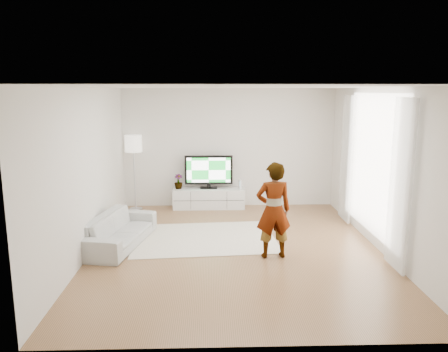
{
  "coord_description": "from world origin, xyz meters",
  "views": [
    {
      "loc": [
        -0.43,
        -7.29,
        2.74
      ],
      "look_at": [
        -0.19,
        0.4,
        1.23
      ],
      "focal_mm": 35.0,
      "sensor_mm": 36.0,
      "label": 1
    }
  ],
  "objects_px": {
    "media_console": "(209,198)",
    "player": "(273,210)",
    "television": "(209,171)",
    "floor_lamp": "(133,147)",
    "rug": "(204,238)",
    "sofa": "(119,230)"
  },
  "relations": [
    {
      "from": "media_console",
      "to": "player",
      "type": "distance_m",
      "value": 3.4
    },
    {
      "from": "media_console",
      "to": "player",
      "type": "bearing_deg",
      "value": -71.32
    },
    {
      "from": "television",
      "to": "floor_lamp",
      "type": "bearing_deg",
      "value": -176.92
    },
    {
      "from": "rug",
      "to": "sofa",
      "type": "xyz_separation_m",
      "value": [
        -1.52,
        -0.31,
        0.28
      ]
    },
    {
      "from": "sofa",
      "to": "player",
      "type": "bearing_deg",
      "value": -92.6
    },
    {
      "from": "media_console",
      "to": "sofa",
      "type": "relative_size",
      "value": 0.87
    },
    {
      "from": "player",
      "to": "sofa",
      "type": "xyz_separation_m",
      "value": [
        -2.67,
        0.67,
        -0.53
      ]
    },
    {
      "from": "rug",
      "to": "television",
      "type": "bearing_deg",
      "value": 87.87
    },
    {
      "from": "television",
      "to": "player",
      "type": "height_order",
      "value": "player"
    },
    {
      "from": "rug",
      "to": "floor_lamp",
      "type": "xyz_separation_m",
      "value": [
        -1.64,
        2.13,
        1.47
      ]
    },
    {
      "from": "television",
      "to": "player",
      "type": "xyz_separation_m",
      "value": [
        1.07,
        -3.2,
        -0.08
      ]
    },
    {
      "from": "media_console",
      "to": "sofa",
      "type": "distance_m",
      "value": 2.97
    },
    {
      "from": "rug",
      "to": "media_console",
      "type": "bearing_deg",
      "value": 87.84
    },
    {
      "from": "rug",
      "to": "player",
      "type": "distance_m",
      "value": 1.72
    },
    {
      "from": "media_console",
      "to": "television",
      "type": "height_order",
      "value": "television"
    },
    {
      "from": "media_console",
      "to": "player",
      "type": "xyz_separation_m",
      "value": [
        1.07,
        -3.17,
        0.58
      ]
    },
    {
      "from": "player",
      "to": "television",
      "type": "bearing_deg",
      "value": -77.22
    },
    {
      "from": "player",
      "to": "rug",
      "type": "bearing_deg",
      "value": -46.0
    },
    {
      "from": "media_console",
      "to": "rug",
      "type": "height_order",
      "value": "media_console"
    },
    {
      "from": "television",
      "to": "rug",
      "type": "bearing_deg",
      "value": -92.13
    },
    {
      "from": "sofa",
      "to": "floor_lamp",
      "type": "height_order",
      "value": "floor_lamp"
    },
    {
      "from": "sofa",
      "to": "floor_lamp",
      "type": "distance_m",
      "value": 2.72
    }
  ]
}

